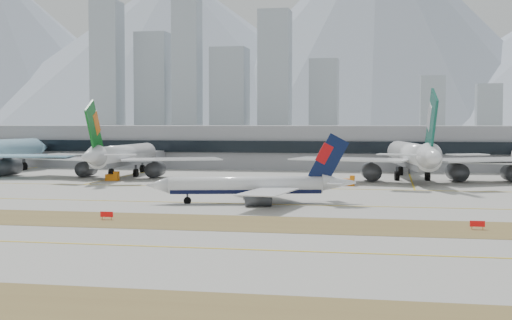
% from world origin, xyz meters
% --- Properties ---
extents(ground, '(3000.00, 3000.00, 0.00)m').
position_xyz_m(ground, '(0.00, 0.00, 0.00)').
color(ground, '#99978F').
rests_on(ground, ground).
extents(apron_markings, '(360.00, 122.22, 0.06)m').
position_xyz_m(apron_markings, '(0.00, -53.95, 0.02)').
color(apron_markings, brown).
rests_on(apron_markings, ground).
extents(taxiing_airliner, '(41.76, 35.74, 14.18)m').
position_xyz_m(taxiing_airliner, '(4.51, -3.63, 3.42)').
color(taxiing_airliner, white).
rests_on(taxiing_airliner, ground).
extents(widebody_eva, '(62.97, 61.54, 22.45)m').
position_xyz_m(widebody_eva, '(-47.06, 57.31, 5.97)').
color(widebody_eva, white).
rests_on(widebody_eva, ground).
extents(widebody_cathay, '(68.63, 67.78, 24.72)m').
position_xyz_m(widebody_cathay, '(37.46, 58.35, 6.57)').
color(widebody_cathay, white).
rests_on(widebody_cathay, ground).
extents(terminal, '(280.00, 43.10, 15.00)m').
position_xyz_m(terminal, '(0.00, 114.84, 7.50)').
color(terminal, gray).
rests_on(terminal, ground).
extents(hold_sign_left, '(2.20, 0.15, 1.35)m').
position_xyz_m(hold_sign_left, '(-14.82, -32.00, 0.88)').
color(hold_sign_left, red).
rests_on(hold_sign_left, ground).
extents(hold_sign_right, '(2.20, 0.15, 1.35)m').
position_xyz_m(hold_sign_right, '(44.30, -32.00, 0.88)').
color(hold_sign_right, red).
rests_on(hold_sign_right, ground).
extents(gse_c, '(3.55, 2.00, 2.60)m').
position_xyz_m(gse_c, '(20.76, 39.74, 1.05)').
color(gse_c, orange).
rests_on(gse_c, ground).
extents(gse_b, '(3.55, 2.00, 2.60)m').
position_xyz_m(gse_b, '(-44.36, 43.39, 1.05)').
color(gse_b, orange).
rests_on(gse_b, ground).
extents(city_skyline, '(342.00, 49.80, 140.00)m').
position_xyz_m(city_skyline, '(-106.76, 453.42, 49.80)').
color(city_skyline, '#97A2AC').
rests_on(city_skyline, ground).
extents(mountain_ridge, '(2830.00, 1120.00, 470.00)m').
position_xyz_m(mountain_ridge, '(33.00, 1404.14, 181.85)').
color(mountain_ridge, '#9EA8B7').
rests_on(mountain_ridge, ground).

